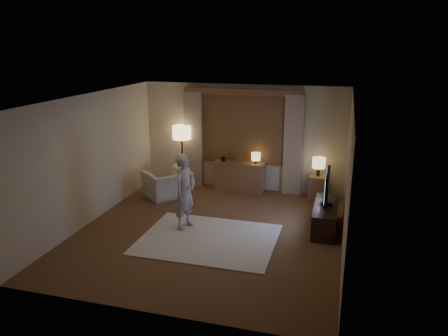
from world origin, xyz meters
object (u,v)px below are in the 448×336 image
(side_table, at_px, (317,187))
(person, at_px, (185,191))
(sideboard, at_px, (239,177))
(armchair, at_px, (167,184))
(tv_stand, at_px, (325,217))

(side_table, relative_size, person, 0.37)
(person, bearing_deg, sideboard, 3.84)
(armchair, bearing_deg, person, 73.38)
(armchair, bearing_deg, tv_stand, 116.39)
(side_table, xyz_separation_m, person, (-2.39, -2.42, 0.49))
(tv_stand, distance_m, person, 2.81)
(sideboard, bearing_deg, armchair, -151.02)
(tv_stand, relative_size, person, 0.93)
(side_table, relative_size, tv_stand, 0.40)
(side_table, bearing_deg, sideboard, 178.49)
(armchair, distance_m, side_table, 3.55)
(armchair, relative_size, person, 0.65)
(side_table, bearing_deg, person, -134.72)
(armchair, relative_size, side_table, 1.74)
(sideboard, xyz_separation_m, side_table, (1.89, -0.05, -0.07))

